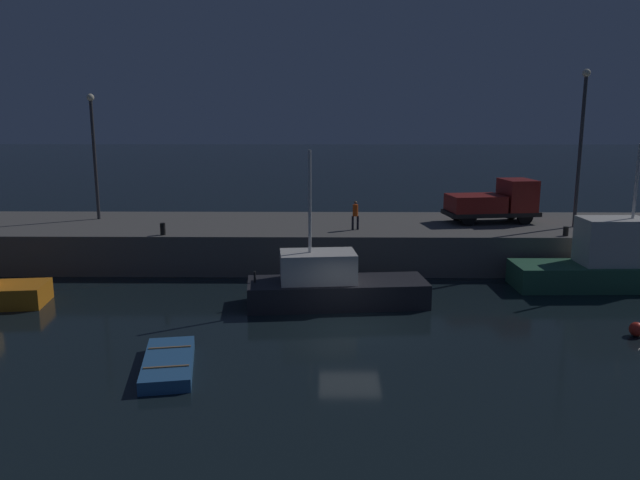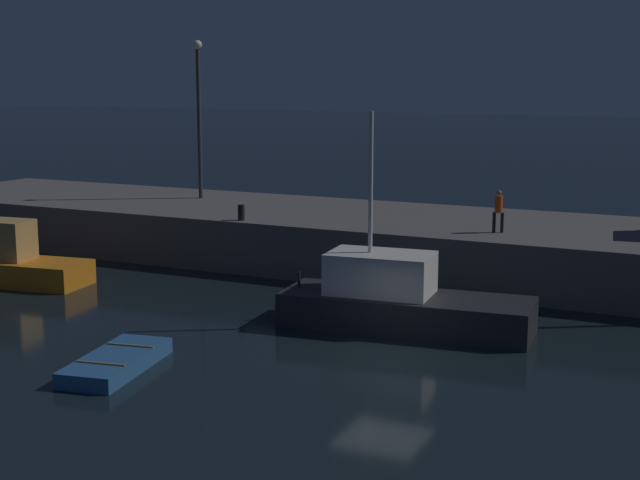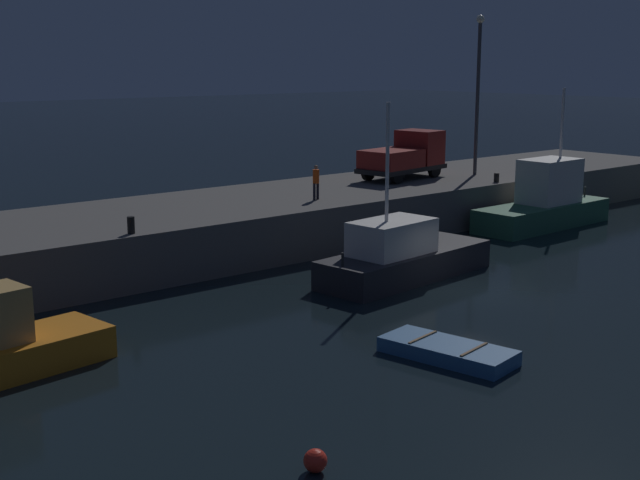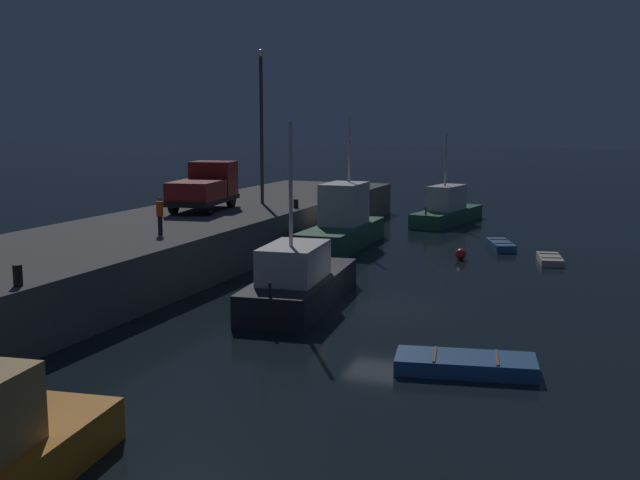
# 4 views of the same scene
# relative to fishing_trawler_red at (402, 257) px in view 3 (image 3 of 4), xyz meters

# --- Properties ---
(ground_plane) EXTENTS (320.00, 320.00, 0.00)m
(ground_plane) POSITION_rel_fishing_trawler_red_xyz_m (0.72, -3.06, -0.91)
(ground_plane) COLOR black
(pier_quay) EXTENTS (57.63, 8.62, 2.18)m
(pier_quay) POSITION_rel_fishing_trawler_red_xyz_m (0.72, 9.04, 0.18)
(pier_quay) COLOR #5B5956
(pier_quay) RESTS_ON ground
(fishing_trawler_red) EXTENTS (8.27, 3.42, 6.98)m
(fishing_trawler_red) POSITION_rel_fishing_trawler_red_xyz_m (0.00, 0.00, 0.00)
(fishing_trawler_red) COLOR #232328
(fishing_trawler_red) RESTS_ON ground
(fishing_boat_blue) EXTENTS (8.62, 2.82, 7.11)m
(fishing_boat_blue) POSITION_rel_fishing_trawler_red_xyz_m (13.53, 2.98, 0.32)
(fishing_boat_blue) COLOR #2D6647
(fishing_boat_blue) RESTS_ON ground
(rowboat_white_mid) EXTENTS (2.29, 4.15, 0.48)m
(rowboat_white_mid) POSITION_rel_fishing_trawler_red_xyz_m (-5.57, -7.40, -0.69)
(rowboat_white_mid) COLOR #2D6099
(rowboat_white_mid) RESTS_ON ground
(mooring_buoy_near) EXTENTS (0.51, 0.51, 0.51)m
(mooring_buoy_near) POSITION_rel_fishing_trawler_red_xyz_m (-13.01, -10.33, -0.65)
(mooring_buoy_near) COLOR red
(mooring_buoy_near) RESTS_ON ground
(lamp_post_east) EXTENTS (0.44, 0.44, 8.74)m
(lamp_post_east) POSITION_rel_fishing_trawler_red_xyz_m (13.91, 8.03, 6.33)
(lamp_post_east) COLOR #38383D
(lamp_post_east) RESTS_ON pier_quay
(utility_truck) EXTENTS (5.63, 3.02, 2.54)m
(utility_truck) POSITION_rel_fishing_trawler_red_xyz_m (9.75, 9.46, 2.49)
(utility_truck) COLOR black
(utility_truck) RESTS_ON pier_quay
(dockworker) EXTENTS (0.41, 0.38, 1.62)m
(dockworker) POSITION_rel_fishing_trawler_red_xyz_m (1.34, 6.93, 2.19)
(dockworker) COLOR black
(dockworker) RESTS_ON pier_quay
(bollard_west) EXTENTS (0.28, 0.28, 0.49)m
(bollard_west) POSITION_rel_fishing_trawler_red_xyz_m (12.40, 5.29, 1.52)
(bollard_west) COLOR black
(bollard_west) RESTS_ON pier_quay
(bollard_central) EXTENTS (0.28, 0.28, 0.64)m
(bollard_central) POSITION_rel_fishing_trawler_red_xyz_m (-8.97, 5.29, 1.60)
(bollard_central) COLOR black
(bollard_central) RESTS_ON pier_quay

